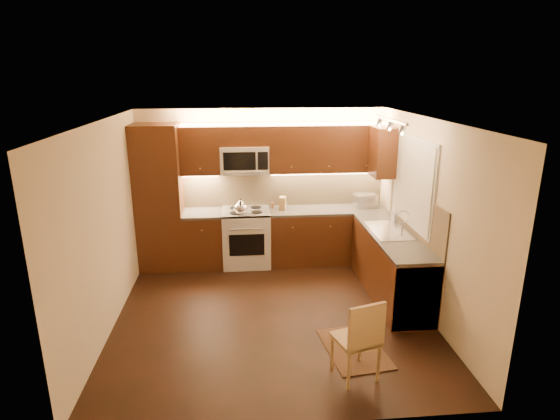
{
  "coord_description": "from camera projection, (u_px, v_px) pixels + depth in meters",
  "views": [
    {
      "loc": [
        -0.38,
        -5.31,
        3.02
      ],
      "look_at": [
        0.15,
        0.55,
        1.25
      ],
      "focal_mm": 29.1,
      "sensor_mm": 36.0,
      "label": 1
    }
  ],
  "objects": [
    {
      "name": "wall_left",
      "position": [
        106.0,
        228.0,
        5.44
      ],
      "size": [
        0.01,
        4.0,
        2.5
      ],
      "primitive_type": "cube",
      "color": "beige",
      "rests_on": "ground"
    },
    {
      "name": "base_cab_back_left",
      "position": [
        204.0,
        240.0,
        7.38
      ],
      "size": [
        0.62,
        0.6,
        0.86
      ],
      "primitive_type": "cube",
      "color": "#3F1D0D",
      "rests_on": "floor"
    },
    {
      "name": "kettle",
      "position": [
        241.0,
        206.0,
        7.05
      ],
      "size": [
        0.22,
        0.22,
        0.25
      ],
      "primitive_type": null,
      "rotation": [
        0.0,
        0.0,
        -0.04
      ],
      "color": "silver",
      "rests_on": "stove"
    },
    {
      "name": "backsplash_back",
      "position": [
        284.0,
        188.0,
        7.55
      ],
      "size": [
        3.3,
        0.02,
        0.6
      ],
      "primitive_type": "cube",
      "color": "tan",
      "rests_on": "wall_back"
    },
    {
      "name": "dining_chair",
      "position": [
        356.0,
        337.0,
        4.61
      ],
      "size": [
        0.5,
        0.5,
        0.91
      ],
      "primitive_type": null,
      "rotation": [
        0.0,
        0.0,
        0.3
      ],
      "color": "#AA7E4D",
      "rests_on": "floor"
    },
    {
      "name": "knife_block",
      "position": [
        283.0,
        203.0,
        7.36
      ],
      "size": [
        0.13,
        0.17,
        0.21
      ],
      "primitive_type": "cube",
      "rotation": [
        0.0,
        0.0,
        -0.23
      ],
      "color": "#AA7E4D",
      "rests_on": "counter_back_right"
    },
    {
      "name": "wall_back",
      "position": [
        263.0,
        185.0,
        7.52
      ],
      "size": [
        4.0,
        0.01,
        2.5
      ],
      "primitive_type": "cube",
      "color": "beige",
      "rests_on": "ground"
    },
    {
      "name": "window_frame",
      "position": [
        413.0,
        182.0,
        6.21
      ],
      "size": [
        0.03,
        1.44,
        1.24
      ],
      "primitive_type": "cube",
      "color": "silver",
      "rests_on": "wall_right"
    },
    {
      "name": "counter_right",
      "position": [
        393.0,
        236.0,
        6.25
      ],
      "size": [
        0.6,
        2.0,
        0.04
      ],
      "primitive_type": "cube",
      "color": "#33302E",
      "rests_on": "base_cab_right"
    },
    {
      "name": "upper_cab_back_right",
      "position": [
        328.0,
        148.0,
        7.26
      ],
      "size": [
        1.92,
        0.35,
        0.75
      ],
      "primitive_type": "cube",
      "color": "#3F1D0D",
      "rests_on": "wall_back"
    },
    {
      "name": "soap_bottle",
      "position": [
        395.0,
        214.0,
        6.85
      ],
      "size": [
        0.1,
        0.11,
        0.18
      ],
      "primitive_type": "imported",
      "rotation": [
        0.0,
        0.0,
        0.34
      ],
      "color": "white",
      "rests_on": "counter_right"
    },
    {
      "name": "base_cab_right",
      "position": [
        391.0,
        266.0,
        6.37
      ],
      "size": [
        0.6,
        2.0,
        0.86
      ],
      "primitive_type": "cube",
      "color": "#3F1D0D",
      "rests_on": "floor"
    },
    {
      "name": "spice_jar_d",
      "position": [
        272.0,
        205.0,
        7.45
      ],
      "size": [
        0.05,
        0.05,
        0.09
      ],
      "primitive_type": "cylinder",
      "rotation": [
        0.0,
        0.0,
        -0.08
      ],
      "color": "brown",
      "rests_on": "counter_back_right"
    },
    {
      "name": "sink",
      "position": [
        390.0,
        226.0,
        6.36
      ],
      "size": [
        0.52,
        0.86,
        0.15
      ],
      "primitive_type": null,
      "color": "silver",
      "rests_on": "counter_right"
    },
    {
      "name": "floor",
      "position": [
        272.0,
        313.0,
        5.97
      ],
      "size": [
        4.0,
        4.0,
        0.01
      ],
      "primitive_type": "cube",
      "color": "black",
      "rests_on": "ground"
    },
    {
      "name": "microwave",
      "position": [
        245.0,
        159.0,
        7.17
      ],
      "size": [
        0.76,
        0.38,
        0.44
      ],
      "primitive_type": null,
      "color": "silver",
      "rests_on": "wall_back"
    },
    {
      "name": "counter_back_right",
      "position": [
        328.0,
        210.0,
        7.43
      ],
      "size": [
        1.92,
        0.6,
        0.04
      ],
      "primitive_type": "cube",
      "color": "#33302E",
      "rests_on": "base_cab_back_right"
    },
    {
      "name": "spice_jar_c",
      "position": [
        286.0,
        205.0,
        7.49
      ],
      "size": [
        0.04,
        0.04,
        0.08
      ],
      "primitive_type": "cylinder",
      "rotation": [
        0.0,
        0.0,
        -0.01
      ],
      "color": "silver",
      "rests_on": "counter_back_right"
    },
    {
      "name": "pantry",
      "position": [
        159.0,
        198.0,
        7.12
      ],
      "size": [
        0.7,
        0.6,
        2.3
      ],
      "primitive_type": "cube",
      "color": "#3F1D0D",
      "rests_on": "floor"
    },
    {
      "name": "backsplash_right",
      "position": [
        415.0,
        213.0,
        6.18
      ],
      "size": [
        0.02,
        2.0,
        0.6
      ],
      "primitive_type": "cube",
      "color": "tan",
      "rests_on": "wall_right"
    },
    {
      "name": "dishwasher",
      "position": [
        409.0,
        288.0,
        5.71
      ],
      "size": [
        0.58,
        0.6,
        0.84
      ],
      "primitive_type": "cube",
      "color": "silver",
      "rests_on": "floor"
    },
    {
      "name": "upper_cab_bridge",
      "position": [
        244.0,
        136.0,
        7.08
      ],
      "size": [
        0.76,
        0.35,
        0.31
      ],
      "primitive_type": "cube",
      "color": "#3F1D0D",
      "rests_on": "wall_back"
    },
    {
      "name": "spice_jar_b",
      "position": [
        281.0,
        205.0,
        7.46
      ],
      "size": [
        0.05,
        0.05,
        0.1
      ],
      "primitive_type": "cylinder",
      "rotation": [
        0.0,
        0.0,
        -0.11
      ],
      "color": "brown",
      "rests_on": "counter_back_right"
    },
    {
      "name": "counter_back_left",
      "position": [
        203.0,
        213.0,
        7.25
      ],
      "size": [
        0.62,
        0.6,
        0.04
      ],
      "primitive_type": "cube",
      "color": "#33302E",
      "rests_on": "base_cab_back_left"
    },
    {
      "name": "spice_jar_a",
      "position": [
        272.0,
        204.0,
        7.51
      ],
      "size": [
        0.06,
        0.06,
        0.1
      ],
      "primitive_type": "cylinder",
      "rotation": [
        0.0,
        0.0,
        -0.4
      ],
      "color": "silver",
      "rests_on": "counter_back_right"
    },
    {
      "name": "faucet",
      "position": [
        403.0,
        220.0,
        6.35
      ],
      "size": [
        0.2,
        0.04,
        0.3
      ],
      "primitive_type": null,
      "color": "silver",
      "rests_on": "counter_right"
    },
    {
      "name": "rug",
      "position": [
        354.0,
        349.0,
        5.19
      ],
      "size": [
        0.74,
        1.0,
        0.01
      ],
      "primitive_type": "cube",
      "rotation": [
        0.0,
        0.0,
        0.14
      ],
      "color": "black",
      "rests_on": "floor"
    },
    {
      "name": "wall_front",
      "position": [
        290.0,
        300.0,
        3.7
      ],
      "size": [
        4.0,
        0.01,
        2.5
      ],
      "primitive_type": "cube",
      "color": "beige",
      "rests_on": "ground"
    },
    {
      "name": "upper_cab_right_corner",
      "position": [
        384.0,
        152.0,
        6.92
      ],
      "size": [
        0.35,
        0.5,
        0.75
      ],
      "primitive_type": "cube",
      "color": "#3F1D0D",
      "rests_on": "wall_right"
    },
    {
      "name": "wall_right",
      "position": [
        428.0,
        219.0,
        5.78
      ],
      "size": [
        0.01,
        4.0,
        2.5
      ],
      "primitive_type": "cube",
      "color": "beige",
      "rests_on": "ground"
    },
    {
      "name": "track_light_bar",
      "position": [
        390.0,
        120.0,
        5.78
      ],
      "size": [
        0.04,
        1.2,
        0.03
      ],
      "primitive_type": "cube",
      "color": "silver",
      "rests_on": "ceiling"
    },
    {
      "name": "upper_cab_back_left",
      "position": [
        200.0,
        150.0,
        7.08
      ],
      "size": [
        0.62,
        0.35,
        0.75
      ],
      "primitive_type": "cube",
      "color": "#3F1D0D",
      "rests_on": "wall_back"
    },
    {
      "name": "ceiling",
      "position": [
        271.0,
        121.0,
        5.25
      ],
      "size": [
        4.0,
        4.0,
        0.01
      ],
      "primitive_type": "cube",
      "color": "beige",
      "rests_on": "ground"
    },
    {
      "name": "stove",
      "position": [
        246.0,
        237.0,
        7.41
      ],
      "size": [
        0.76,
        0.65,
        0.92
      ],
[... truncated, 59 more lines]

